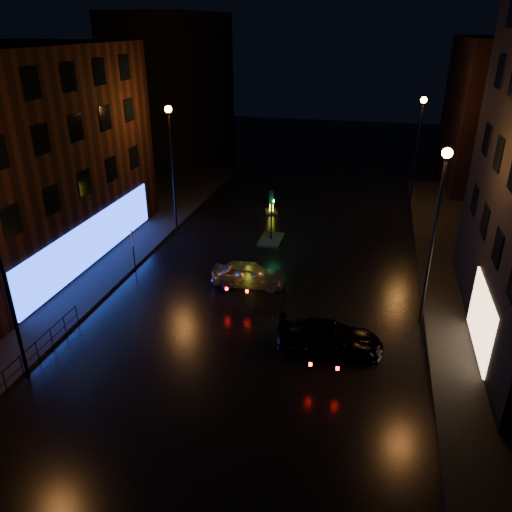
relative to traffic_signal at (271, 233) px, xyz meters
The scene contains 16 objects.
ground 14.06m from the traffic_signal, 85.10° to the right, with size 120.00×120.00×0.00m, color black.
pavement_left 14.14m from the traffic_signal, 154.89° to the right, with size 12.00×44.00×0.15m, color black.
building_left 16.45m from the traffic_signal, 157.24° to the right, with size 10.00×18.00×12.00m, color black.
building_far_left 26.50m from the traffic_signal, 125.18° to the left, with size 8.00×16.00×14.00m, color black.
building_far_right 24.83m from the traffic_signal, 48.01° to the left, with size 8.00×14.00×12.00m, color black.
street_lamp_lfar 8.32m from the traffic_signal, behind, with size 0.44×0.44×8.37m.
street_lamp_rnear 13.06m from the traffic_signal, 41.63° to the right, with size 0.44×0.44×8.37m.
street_lamp_rfar 13.06m from the traffic_signal, 41.63° to the left, with size 0.44×0.44×8.37m.
traffic_signal is the anchor object (origin of this frame).
guard_railing 16.47m from the traffic_signal, 114.39° to the right, with size 0.05×6.04×1.00m.
silver_hatchback 6.34m from the traffic_signal, 88.98° to the right, with size 1.59×3.94×1.34m, color #A3A5AB.
dark_sedan 12.37m from the traffic_signal, 66.02° to the right, with size 1.85×4.54×1.32m, color black.
bollard_near 6.19m from the traffic_signal, 89.50° to the right, with size 1.10×1.32×0.99m.
bollard_far 5.34m from the traffic_signal, 101.88° to the left, with size 1.21×1.47×1.11m.
road_sign_left 9.18m from the traffic_signal, 137.47° to the right, with size 0.29×0.55×2.40m.
road_sign_right 11.85m from the traffic_signal, 39.38° to the right, with size 0.14×0.62×2.55m.
Camera 1 is at (4.98, -15.54, 12.98)m, focal length 35.00 mm.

